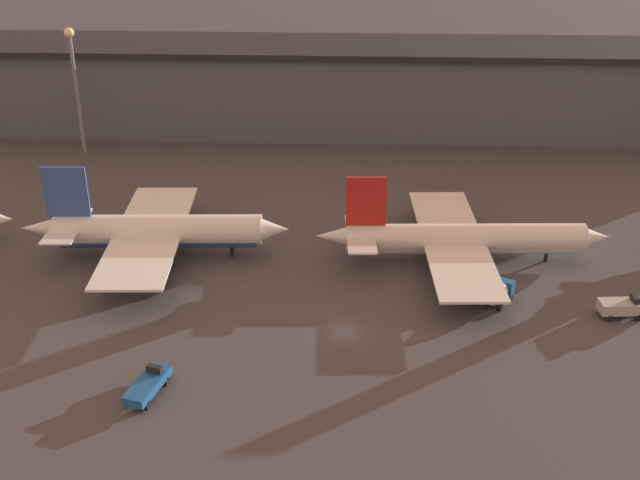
{
  "coord_description": "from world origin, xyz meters",
  "views": [
    {
      "loc": [
        0.91,
        -81.69,
        52.51
      ],
      "look_at": [
        -3.4,
        12.7,
        6.0
      ],
      "focal_mm": 45.0,
      "sensor_mm": 36.0,
      "label": 1
    }
  ],
  "objects_px": {
    "service_vehicle_0": "(623,307)",
    "service_vehicle_4": "(499,292)",
    "service_vehicle_1": "(148,385)",
    "airplane_1": "(155,231)",
    "airplane_2": "(462,239)"
  },
  "relations": [
    {
      "from": "airplane_2",
      "to": "service_vehicle_0",
      "type": "bearing_deg",
      "value": -40.09
    },
    {
      "from": "airplane_2",
      "to": "airplane_1",
      "type": "bearing_deg",
      "value": 177.41
    },
    {
      "from": "airplane_1",
      "to": "service_vehicle_1",
      "type": "relative_size",
      "value": 5.28
    },
    {
      "from": "service_vehicle_1",
      "to": "service_vehicle_4",
      "type": "distance_m",
      "value": 45.21
    },
    {
      "from": "airplane_2",
      "to": "service_vehicle_4",
      "type": "bearing_deg",
      "value": -75.38
    },
    {
      "from": "service_vehicle_1",
      "to": "service_vehicle_0",
      "type": "bearing_deg",
      "value": -57.01
    },
    {
      "from": "airplane_1",
      "to": "service_vehicle_4",
      "type": "bearing_deg",
      "value": -16.33
    },
    {
      "from": "airplane_1",
      "to": "service_vehicle_0",
      "type": "distance_m",
      "value": 62.85
    },
    {
      "from": "service_vehicle_4",
      "to": "service_vehicle_1",
      "type": "bearing_deg",
      "value": 150.98
    },
    {
      "from": "airplane_2",
      "to": "service_vehicle_0",
      "type": "relative_size",
      "value": 7.01
    },
    {
      "from": "airplane_2",
      "to": "service_vehicle_4",
      "type": "height_order",
      "value": "airplane_2"
    },
    {
      "from": "service_vehicle_1",
      "to": "service_vehicle_4",
      "type": "xyz_separation_m",
      "value": [
        40.11,
        20.86,
        0.39
      ]
    },
    {
      "from": "airplane_1",
      "to": "service_vehicle_1",
      "type": "distance_m",
      "value": 32.63
    },
    {
      "from": "service_vehicle_1",
      "to": "airplane_1",
      "type": "bearing_deg",
      "value": 25.92
    },
    {
      "from": "service_vehicle_0",
      "to": "service_vehicle_4",
      "type": "bearing_deg",
      "value": 164.91
    }
  ]
}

